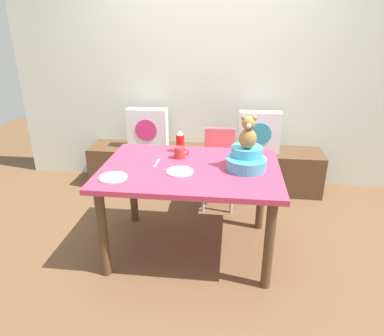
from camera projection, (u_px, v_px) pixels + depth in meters
name	position (u px, v px, depth m)	size (l,w,h in m)	color
ground_plane	(191.00, 248.00, 2.94)	(8.00, 8.00, 0.00)	brown
back_wall	(207.00, 69.00, 3.83)	(4.40, 0.10, 2.60)	silver
window_bench	(204.00, 168.00, 3.99)	(2.60, 0.44, 0.46)	brown
pillow_floral_left	(148.00, 128.00, 3.87)	(0.44, 0.15, 0.44)	silver
pillow_floral_right	(259.00, 132.00, 3.74)	(0.44, 0.15, 0.44)	silver
dining_table	(190.00, 178.00, 2.70)	(1.36, 0.97, 0.74)	#B73351
highchair	(219.00, 158.00, 3.46)	(0.34, 0.45, 0.79)	#D84C59
infant_seat_teal	(246.00, 160.00, 2.61)	(0.30, 0.33, 0.16)	#3EA1BC
teddy_bear	(248.00, 133.00, 2.53)	(0.13, 0.12, 0.25)	olive
ketchup_bottle	(180.00, 142.00, 2.95)	(0.07, 0.07, 0.18)	red
coffee_mug	(180.00, 153.00, 2.82)	(0.12, 0.08, 0.09)	#9E332D
dinner_plate_near	(180.00, 172.00, 2.56)	(0.20, 0.20, 0.01)	white
dinner_plate_far	(113.00, 177.00, 2.46)	(0.20, 0.20, 0.01)	white
table_fork	(157.00, 163.00, 2.73)	(0.02, 0.17, 0.01)	silver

